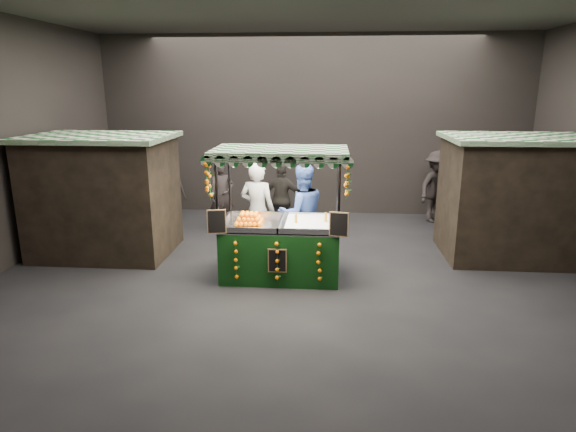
{
  "coord_description": "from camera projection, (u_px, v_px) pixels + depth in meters",
  "views": [
    {
      "loc": [
        0.44,
        -9.07,
        3.6
      ],
      "look_at": [
        -0.32,
        0.21,
        1.13
      ],
      "focal_mm": 30.72,
      "sensor_mm": 36.0,
      "label": 1
    }
  ],
  "objects": [
    {
      "name": "juice_stall",
      "position": [
        281.0,
        239.0,
        9.38
      ],
      "size": [
        2.57,
        1.51,
        2.49
      ],
      "color": "black",
      "rests_on": "ground"
    },
    {
      "name": "neighbour_stall_right",
      "position": [
        514.0,
        197.0,
        10.46
      ],
      "size": [
        3.0,
        2.2,
        2.6
      ],
      "color": "black",
      "rests_on": "ground"
    },
    {
      "name": "shopper_4",
      "position": [
        169.0,
        189.0,
        13.47
      ],
      "size": [
        0.89,
        0.61,
        1.76
      ],
      "rotation": [
        0.0,
        0.0,
        3.21
      ],
      "color": "black",
      "rests_on": "ground"
    },
    {
      "name": "ground",
      "position": [
        304.0,
        275.0,
        9.7
      ],
      "size": [
        12.0,
        12.0,
        0.0
      ],
      "primitive_type": "plane",
      "color": "black",
      "rests_on": "ground"
    },
    {
      "name": "shopper_3",
      "position": [
        436.0,
        187.0,
        13.26
      ],
      "size": [
        1.41,
        1.38,
        1.94
      ],
      "rotation": [
        0.0,
        0.0,
        0.75
      ],
      "color": "black",
      "rests_on": "ground"
    },
    {
      "name": "shopper_0",
      "position": [
        222.0,
        196.0,
        12.55
      ],
      "size": [
        0.77,
        0.69,
        1.77
      ],
      "rotation": [
        0.0,
        0.0,
        0.54
      ],
      "color": "#2B2423",
      "rests_on": "ground"
    },
    {
      "name": "shopper_1",
      "position": [
        465.0,
        211.0,
        11.18
      ],
      "size": [
        1.03,
        0.96,
        1.7
      ],
      "rotation": [
        0.0,
        0.0,
        -0.51
      ],
      "color": "black",
      "rests_on": "ground"
    },
    {
      "name": "vendor_grey",
      "position": [
        257.0,
        211.0,
        10.4
      ],
      "size": [
        0.85,
        0.65,
        2.08
      ],
      "rotation": [
        0.0,
        0.0,
        2.93
      ],
      "color": "gray",
      "rests_on": "ground"
    },
    {
      "name": "market_hall",
      "position": [
        305.0,
        98.0,
        8.83
      ],
      "size": [
        12.1,
        10.1,
        5.05
      ],
      "color": "black",
      "rests_on": "ground"
    },
    {
      "name": "shopper_2",
      "position": [
        282.0,
        199.0,
        12.1
      ],
      "size": [
        1.1,
        0.59,
        1.79
      ],
      "rotation": [
        0.0,
        0.0,
        2.99
      ],
      "color": "#282420",
      "rests_on": "ground"
    },
    {
      "name": "vendor_blue",
      "position": [
        302.0,
        214.0,
        10.19
      ],
      "size": [
        1.22,
        1.09,
        2.07
      ],
      "rotation": [
        0.0,
        0.0,
        3.5
      ],
      "color": "navy",
      "rests_on": "ground"
    },
    {
      "name": "neighbour_stall_left",
      "position": [
        104.0,
        195.0,
        10.67
      ],
      "size": [
        3.0,
        2.2,
        2.6
      ],
      "color": "black",
      "rests_on": "ground"
    }
  ]
}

